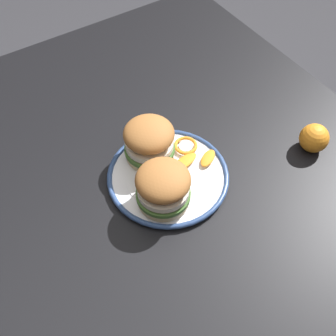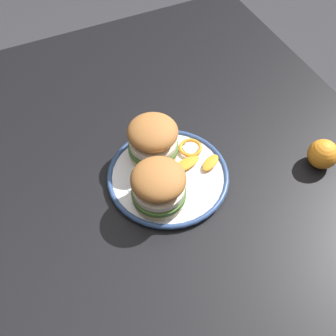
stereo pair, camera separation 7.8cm
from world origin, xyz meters
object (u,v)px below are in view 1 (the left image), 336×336
at_px(dinner_plate, 168,176).
at_px(sandwich_half_right, 149,141).
at_px(dining_table, 186,214).
at_px(whole_orange, 314,138).
at_px(sandwich_half_left, 163,186).

distance_m(dinner_plate, sandwich_half_right, 0.09).
distance_m(dining_table, whole_orange, 0.36).
bearing_deg(dining_table, sandwich_half_left, 80.87).
relative_size(dinner_plate, sandwich_half_left, 1.92).
bearing_deg(sandwich_half_left, dining_table, -99.13).
bearing_deg(sandwich_half_right, sandwich_half_left, 161.39).
bearing_deg(dinner_plate, whole_orange, -108.09).
xyz_separation_m(dining_table, sandwich_half_left, (0.01, 0.06, 0.15)).
distance_m(dining_table, dinner_plate, 0.12).
bearing_deg(dinner_plate, sandwich_half_right, 4.08).
xyz_separation_m(dining_table, sandwich_half_right, (0.13, 0.02, 0.15)).
bearing_deg(whole_orange, dinner_plate, 71.91).
xyz_separation_m(dining_table, dinner_plate, (0.06, 0.01, 0.10)).
xyz_separation_m(sandwich_half_left, whole_orange, (-0.06, -0.39, -0.03)).
bearing_deg(sandwich_half_left, whole_orange, -98.61).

